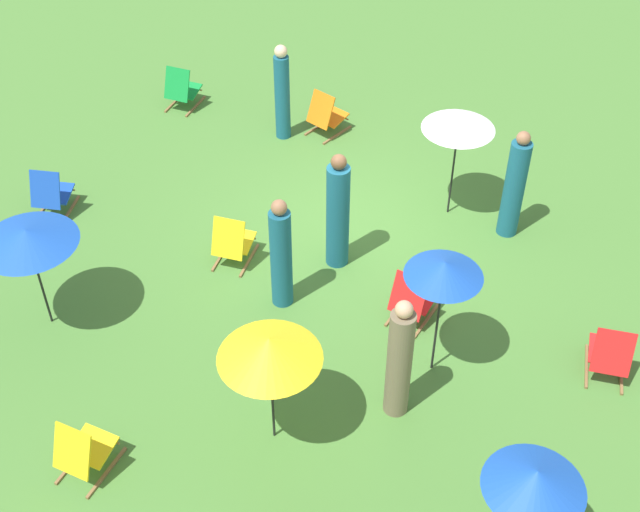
% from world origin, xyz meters
% --- Properties ---
extents(ground_plane, '(40.00, 40.00, 0.00)m').
position_xyz_m(ground_plane, '(0.00, 0.00, 0.00)').
color(ground_plane, '#477A33').
extents(deckchair_0, '(0.49, 0.76, 0.83)m').
position_xyz_m(deckchair_0, '(1.13, 5.26, 0.37)').
color(deckchair_0, olive).
rests_on(deckchair_0, ground).
extents(deckchair_1, '(0.66, 0.86, 0.83)m').
position_xyz_m(deckchair_1, '(4.53, 1.46, 0.37)').
color(deckchair_1, olive).
rests_on(deckchair_1, ground).
extents(deckchair_2, '(0.57, 0.81, 0.83)m').
position_xyz_m(deckchair_2, '(1.36, 1.31, 0.37)').
color(deckchair_2, olive).
rests_on(deckchair_2, ground).
extents(deckchair_3, '(0.57, 0.81, 0.83)m').
position_xyz_m(deckchair_3, '(-1.45, 1.36, 0.37)').
color(deckchair_3, olive).
rests_on(deckchair_3, ground).
extents(deckchair_6, '(0.60, 0.83, 0.83)m').
position_xyz_m(deckchair_6, '(-4.08, 1.26, 0.37)').
color(deckchair_6, olive).
rests_on(deckchair_6, ground).
extents(deckchair_7, '(0.52, 0.78, 0.83)m').
position_xyz_m(deckchair_7, '(4.35, -2.15, 0.37)').
color(deckchair_7, olive).
rests_on(deckchair_7, ground).
extents(deckchair_8, '(0.68, 0.87, 0.83)m').
position_xyz_m(deckchair_8, '(1.54, -2.44, 0.37)').
color(deckchair_8, olive).
rests_on(deckchair_8, ground).
extents(umbrella_0, '(1.10, 1.10, 1.80)m').
position_xyz_m(umbrella_0, '(-1.18, -1.15, 1.68)').
color(umbrella_0, black).
rests_on(umbrella_0, ground).
extents(umbrella_1, '(1.01, 1.01, 1.68)m').
position_xyz_m(umbrella_1, '(-3.67, 4.36, 1.54)').
color(umbrella_1, black).
rests_on(umbrella_1, ground).
extents(umbrella_2, '(1.19, 1.19, 1.70)m').
position_xyz_m(umbrella_2, '(-0.62, 3.91, 1.55)').
color(umbrella_2, black).
rests_on(umbrella_2, ground).
extents(umbrella_3, '(0.95, 0.95, 1.85)m').
position_xyz_m(umbrella_3, '(-2.01, 2.09, 1.74)').
color(umbrella_3, black).
rests_on(umbrella_3, ground).
extents(umbrella_4, '(1.29, 1.29, 1.63)m').
position_xyz_m(umbrella_4, '(3.06, 3.46, 1.52)').
color(umbrella_4, black).
rests_on(umbrella_4, ground).
extents(person_0, '(0.36, 0.36, 1.77)m').
position_xyz_m(person_0, '(2.19, -2.04, 0.86)').
color(person_0, '#195972').
rests_on(person_0, ground).
extents(person_1, '(0.32, 0.32, 1.84)m').
position_xyz_m(person_1, '(-1.81, 2.92, 0.87)').
color(person_1, '#72664C').
rests_on(person_1, ground).
extents(person_2, '(0.32, 0.32, 1.78)m').
position_xyz_m(person_2, '(0.32, 1.77, 0.85)').
color(person_2, '#195972').
rests_on(person_2, ground).
extents(person_3, '(0.40, 0.40, 1.83)m').
position_xyz_m(person_3, '(-2.17, -1.05, 0.86)').
color(person_3, '#195972').
rests_on(person_3, ground).
extents(person_4, '(0.47, 0.47, 1.91)m').
position_xyz_m(person_4, '(-0.04, 0.68, 0.90)').
color(person_4, '#195972').
rests_on(person_4, ground).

